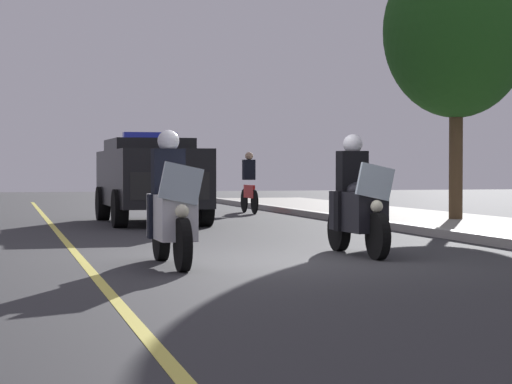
# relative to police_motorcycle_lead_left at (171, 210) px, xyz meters

# --- Properties ---
(ground_plane) EXTENTS (80.00, 80.00, 0.00)m
(ground_plane) POSITION_rel_police_motorcycle_lead_left_xyz_m (-0.47, 1.37, -0.70)
(ground_plane) COLOR #333335
(lane_stripe_center) EXTENTS (48.00, 0.12, 0.01)m
(lane_stripe_center) POSITION_rel_police_motorcycle_lead_left_xyz_m (-0.47, -1.04, -0.70)
(lane_stripe_center) COLOR #E0D14C
(lane_stripe_center) RESTS_ON ground
(police_motorcycle_lead_left) EXTENTS (2.14, 0.56, 1.72)m
(police_motorcycle_lead_left) POSITION_rel_police_motorcycle_lead_left_xyz_m (0.00, 0.00, 0.00)
(police_motorcycle_lead_left) COLOR black
(police_motorcycle_lead_left) RESTS_ON ground
(police_motorcycle_lead_right) EXTENTS (2.14, 0.56, 1.72)m
(police_motorcycle_lead_right) POSITION_rel_police_motorcycle_lead_left_xyz_m (-0.83, 2.80, 0.00)
(police_motorcycle_lead_right) COLOR black
(police_motorcycle_lead_right) RESTS_ON ground
(police_suv) EXTENTS (4.94, 2.14, 2.05)m
(police_suv) POSITION_rel_police_motorcycle_lead_left_xyz_m (-9.69, 1.16, 0.37)
(police_suv) COLOR black
(police_suv) RESTS_ON ground
(cyclist_background) EXTENTS (1.76, 0.32, 1.69)m
(cyclist_background) POSITION_rel_police_motorcycle_lead_left_xyz_m (-13.92, 4.52, 0.14)
(cyclist_background) COLOR black
(cyclist_background) RESTS_ON ground
(tree_far_back) EXTENTS (3.28, 3.28, 6.16)m
(tree_far_back) POSITION_rel_police_motorcycle_lead_left_xyz_m (-7.88, 7.78, 3.59)
(tree_far_back) COLOR #4C3823
(tree_far_back) RESTS_ON sidewalk_strip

